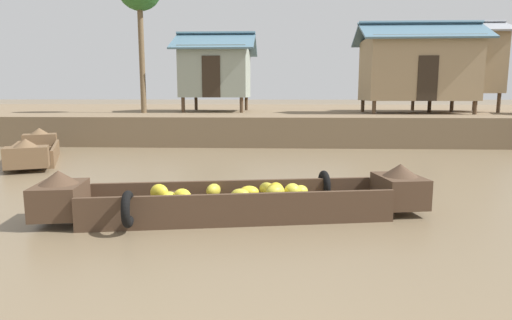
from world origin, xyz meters
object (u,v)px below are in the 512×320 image
at_px(cargo_boat_upstream, 35,151).
at_px(stilt_house_mid_left, 417,68).
at_px(stilt_house_left, 217,72).
at_px(banana_boat, 237,200).
at_px(stilt_house_mid_right, 456,62).

relative_size(cargo_boat_upstream, stilt_house_mid_left, 0.84).
bearing_deg(stilt_house_left, stilt_house_mid_left, -9.74).
distance_m(banana_boat, stilt_house_mid_right, 17.56).
height_order(cargo_boat_upstream, stilt_house_mid_left, stilt_house_mid_left).
bearing_deg(cargo_boat_upstream, banana_boat, -40.40).
height_order(banana_boat, stilt_house_left, stilt_house_left).
distance_m(banana_boat, stilt_house_left, 14.66).
bearing_deg(stilt_house_mid_left, banana_boat, -117.79).
distance_m(cargo_boat_upstream, stilt_house_mid_right, 18.28).
bearing_deg(cargo_boat_upstream, stilt_house_mid_left, 29.37).
xyz_separation_m(banana_boat, stilt_house_left, (-2.25, 14.24, 2.71)).
xyz_separation_m(banana_boat, stilt_house_mid_left, (6.70, 12.70, 2.76)).
bearing_deg(cargo_boat_upstream, stilt_house_mid_right, 31.08).
relative_size(banana_boat, stilt_house_left, 1.50).
relative_size(banana_boat, stilt_house_mid_right, 1.43).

